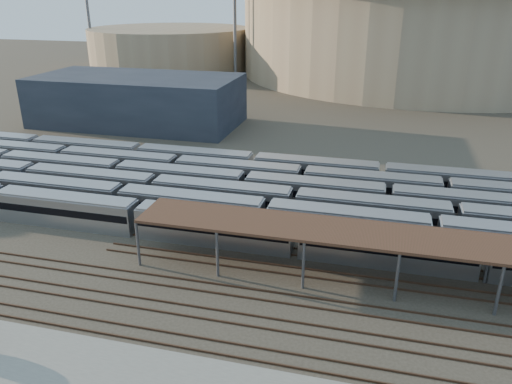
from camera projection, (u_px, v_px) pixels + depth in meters
The scene contains 11 objects.
ground at pixel (208, 282), 49.01m from camera, with size 420.00×420.00×0.00m, color #383026.
apron at pixel (76, 379), 36.68m from camera, with size 50.00×9.00×0.20m, color gray.
subway_trains at pixel (275, 197), 64.30m from camera, with size 122.34×23.90×3.60m.
inspection_shed at pixel (448, 245), 45.62m from camera, with size 60.30×6.00×5.30m.
empty_tracks at pixel (189, 311), 44.49m from camera, with size 170.00×9.62×0.18m.
stadium at pixel (423, 22), 162.44m from camera, with size 124.00×124.00×32.50m.
secondary_arena at pixel (171, 48), 176.71m from camera, with size 56.00×56.00×14.00m, color gray.
service_building at pixel (138, 100), 104.48m from camera, with size 42.00×20.00×10.00m, color #1E232D.
floodlight_0 at pixel (235, 11), 146.69m from camera, with size 4.00×1.00×38.40m.
floodlight_1 at pixel (87, 8), 168.36m from camera, with size 4.00×1.00×38.40m.
floodlight_3 at pixel (324, 6), 186.87m from camera, with size 4.00×1.00×38.40m.
Camera 1 is at (15.04, -39.49, 26.76)m, focal length 35.00 mm.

